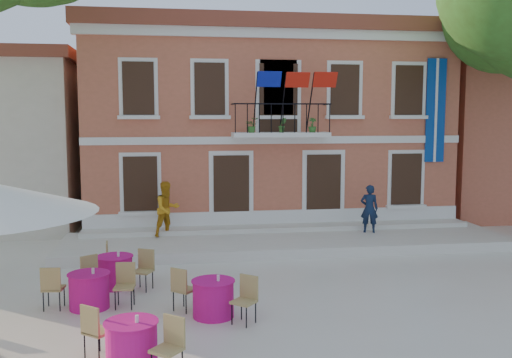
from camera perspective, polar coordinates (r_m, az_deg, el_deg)
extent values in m
plane|color=beige|center=(13.71, -1.44, -11.15)|extent=(90.00, 90.00, 0.00)
cube|color=#C66447|center=(23.26, 0.37, 4.82)|extent=(13.00, 8.00, 7.00)
cube|color=brown|center=(23.46, 0.38, 14.01)|extent=(13.50, 8.50, 0.50)
cube|color=silver|center=(19.55, 2.23, 14.37)|extent=(13.30, 0.35, 0.35)
cube|color=silver|center=(18.88, 2.48, 4.46)|extent=(3.20, 0.90, 0.15)
cube|color=black|center=(18.48, 2.73, 7.52)|extent=(3.20, 0.04, 0.04)
cube|color=navy|center=(21.04, 17.52, 6.55)|extent=(0.70, 0.05, 3.60)
cube|color=#0D1A95|center=(18.01, 0.11, 9.94)|extent=(0.76, 0.27, 0.47)
cube|color=red|center=(18.17, 2.96, 9.90)|extent=(0.76, 0.29, 0.47)
cube|color=red|center=(18.37, 5.75, 9.84)|extent=(0.76, 0.27, 0.47)
imported|color=#26591E|center=(18.41, -0.41, 5.40)|extent=(0.43, 0.37, 0.48)
imported|color=#26591E|center=(18.58, 2.66, 5.40)|extent=(0.26, 0.21, 0.48)
imported|color=#26591E|center=(18.80, 5.66, 5.39)|extent=(0.27, 0.27, 0.48)
cube|color=silver|center=(18.18, 3.12, -6.27)|extent=(14.00, 3.40, 0.30)
imported|color=#101E38|center=(19.07, 11.26, -2.92)|extent=(0.66, 0.53, 1.58)
imported|color=orange|center=(18.29, -8.88, -2.99)|extent=(1.07, 1.00, 1.76)
cylinder|color=#C31267|center=(12.96, -16.34, -10.71)|extent=(0.84, 0.84, 0.75)
cylinder|color=#C31267|center=(12.85, -16.39, -9.07)|extent=(0.90, 0.90, 0.02)
cube|color=#A18850|center=(12.78, -13.02, -10.39)|extent=(0.46, 0.46, 0.95)
cube|color=#A18850|center=(13.12, -19.59, -10.16)|extent=(0.46, 0.46, 0.95)
cylinder|color=#C31267|center=(9.96, -12.34, -15.89)|extent=(0.84, 0.84, 0.75)
cylinder|color=#C31267|center=(9.82, -12.39, -13.81)|extent=(0.90, 0.90, 0.02)
cube|color=#A18850|center=(10.42, -15.45, -14.36)|extent=(0.59, 0.59, 0.95)
cube|color=#A18850|center=(9.46, -8.91, -16.40)|extent=(0.59, 0.59, 0.95)
cylinder|color=#C31267|center=(14.31, -13.94, -9.02)|extent=(0.84, 0.84, 0.75)
cylinder|color=#C31267|center=(14.21, -13.99, -7.52)|extent=(0.90, 0.90, 0.02)
cube|color=#A18850|center=(13.92, -11.27, -8.96)|extent=(0.56, 0.56, 0.95)
cube|color=#A18850|center=(15.01, -13.92, -7.90)|extent=(0.45, 0.45, 0.95)
cube|color=#A18850|center=(13.95, -16.68, -9.07)|extent=(0.58, 0.58, 0.95)
cylinder|color=#C31267|center=(11.98, -4.29, -11.88)|extent=(0.84, 0.84, 0.75)
cylinder|color=#C31267|center=(11.87, -4.31, -10.12)|extent=(0.90, 0.90, 0.02)
cube|color=#A18850|center=(12.39, -7.14, -10.81)|extent=(0.59, 0.59, 0.95)
cube|color=#A18850|center=(11.54, -1.23, -12.06)|extent=(0.59, 0.59, 0.95)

